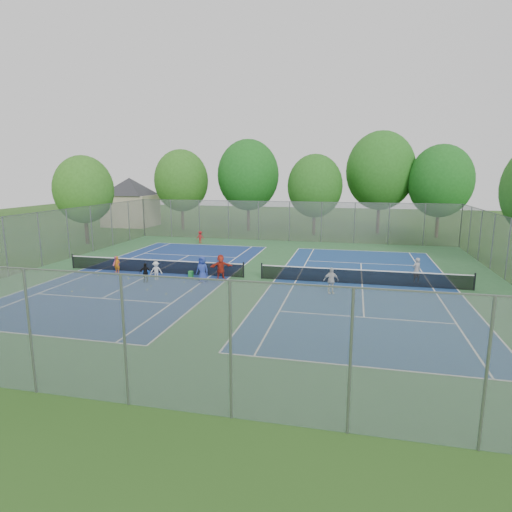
{
  "coord_description": "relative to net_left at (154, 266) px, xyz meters",
  "views": [
    {
      "loc": [
        6.33,
        -26.53,
        6.79
      ],
      "look_at": [
        0.0,
        1.0,
        1.3
      ],
      "focal_mm": 30.0,
      "sensor_mm": 36.0,
      "label": 1
    }
  ],
  "objects": [
    {
      "name": "student_d",
      "position": [
        0.65,
        -2.56,
        0.17
      ],
      "size": [
        0.78,
        0.48,
        1.24
      ],
      "primitive_type": "imported",
      "rotation": [
        0.0,
        0.0,
        0.25
      ],
      "color": "black",
      "rests_on": "ground"
    },
    {
      "name": "tennis_ball_11",
      "position": [
        -3.66,
        -1.21,
        -0.42
      ],
      "size": [
        0.07,
        0.07,
        0.07
      ],
      "primitive_type": "sphere",
      "color": "yellow",
      "rests_on": "ground"
    },
    {
      "name": "tennis_ball_4",
      "position": [
        3.12,
        -4.87,
        -0.42
      ],
      "size": [
        0.07,
        0.07,
        0.07
      ],
      "primitive_type": "sphere",
      "color": "#CFEF37",
      "rests_on": "ground"
    },
    {
      "name": "ball_crate",
      "position": [
        -0.21,
        -0.75,
        -0.29
      ],
      "size": [
        0.43,
        0.43,
        0.33
      ],
      "primitive_type": "cube",
      "rotation": [
        0.0,
        0.0,
        -0.13
      ],
      "color": "blue",
      "rests_on": "ground"
    },
    {
      "name": "teen_court_b",
      "position": [
        12.2,
        -2.55,
        0.31
      ],
      "size": [
        0.98,
        0.68,
        1.54
      ],
      "primitive_type": "imported",
      "rotation": [
        0.0,
        0.0,
        0.38
      ],
      "color": "beige",
      "rests_on": "ground"
    },
    {
      "name": "tennis_ball_6",
      "position": [
        -0.83,
        -2.04,
        -0.42
      ],
      "size": [
        0.07,
        0.07,
        0.07
      ],
      "primitive_type": "sphere",
      "color": "#B4D130",
      "rests_on": "ground"
    },
    {
      "name": "court_pad",
      "position": [
        7.0,
        0.0,
        -0.45
      ],
      "size": [
        32.0,
        32.0,
        0.01
      ],
      "primitive_type": "cube",
      "color": "#2E6335",
      "rests_on": "ground"
    },
    {
      "name": "tennis_ball_9",
      "position": [
        3.56,
        -1.33,
        -0.42
      ],
      "size": [
        0.07,
        0.07,
        0.07
      ],
      "primitive_type": "sphere",
      "color": "#BCCD2F",
      "rests_on": "ground"
    },
    {
      "name": "tree_side_w",
      "position": [
        -12.0,
        10.0,
        4.79
      ],
      "size": [
        5.6,
        5.6,
        8.47
      ],
      "color": "#443326",
      "rests_on": "ground"
    },
    {
      "name": "child_far_baseline",
      "position": [
        -1.3,
        12.67,
        0.15
      ],
      "size": [
        0.82,
        0.51,
        1.22
      ],
      "primitive_type": "imported",
      "rotation": [
        0.0,
        0.0,
        3.22
      ],
      "color": "maroon",
      "rests_on": "ground"
    },
    {
      "name": "ball_hopper",
      "position": [
        3.08,
        -1.0,
        -0.2
      ],
      "size": [
        0.29,
        0.29,
        0.5
      ],
      "primitive_type": "cube",
      "rotation": [
        0.0,
        0.0,
        -0.14
      ],
      "color": "#268B35",
      "rests_on": "ground"
    },
    {
      "name": "fence_south",
      "position": [
        7.0,
        -16.0,
        1.54
      ],
      "size": [
        32.0,
        0.1,
        4.0
      ],
      "primitive_type": "cube",
      "color": "gray",
      "rests_on": "ground"
    },
    {
      "name": "tree_nc",
      "position": [
        9.0,
        21.0,
        4.94
      ],
      "size": [
        6.0,
        6.0,
        8.85
      ],
      "color": "#443326",
      "rests_on": "ground"
    },
    {
      "name": "student_e",
      "position": [
        4.19,
        -1.81,
        0.39
      ],
      "size": [
        0.9,
        0.66,
        1.68
      ],
      "primitive_type": "imported",
      "rotation": [
        0.0,
        0.0,
        -0.17
      ],
      "color": "#273B91",
      "rests_on": "ground"
    },
    {
      "name": "tree_nr",
      "position": [
        16.0,
        24.0,
        6.59
      ],
      "size": [
        7.6,
        7.6,
        11.42
      ],
      "color": "#443326",
      "rests_on": "ground"
    },
    {
      "name": "tennis_ball_10",
      "position": [
        4.35,
        -4.14,
        -0.42
      ],
      "size": [
        0.07,
        0.07,
        0.07
      ],
      "primitive_type": "sphere",
      "color": "#CCD732",
      "rests_on": "ground"
    },
    {
      "name": "fence_north",
      "position": [
        7.0,
        16.0,
        1.54
      ],
      "size": [
        32.0,
        0.1,
        4.0
      ],
      "primitive_type": "cube",
      "color": "gray",
      "rests_on": "ground"
    },
    {
      "name": "tennis_ball_3",
      "position": [
        3.08,
        -2.17,
        -0.42
      ],
      "size": [
        0.07,
        0.07,
        0.07
      ],
      "primitive_type": "sphere",
      "color": "#CBDD33",
      "rests_on": "ground"
    },
    {
      "name": "tennis_ball_8",
      "position": [
        0.57,
        -2.22,
        -0.42
      ],
      "size": [
        0.07,
        0.07,
        0.07
      ],
      "primitive_type": "sphere",
      "color": "#D4F539",
      "rests_on": "ground"
    },
    {
      "name": "tree_ne",
      "position": [
        22.0,
        22.0,
        5.51
      ],
      "size": [
        6.6,
        6.6,
        9.77
      ],
      "color": "#443326",
      "rests_on": "ground"
    },
    {
      "name": "student_a",
      "position": [
        -2.48,
        -0.6,
        0.13
      ],
      "size": [
        0.44,
        0.3,
        1.17
      ],
      "primitive_type": "imported",
      "rotation": [
        0.0,
        0.0,
        -0.04
      ],
      "color": "#BF6611",
      "rests_on": "ground"
    },
    {
      "name": "tennis_ball_2",
      "position": [
        1.67,
        -4.36,
        -0.42
      ],
      "size": [
        0.07,
        0.07,
        0.07
      ],
      "primitive_type": "sphere",
      "color": "#E8F037",
      "rests_on": "ground"
    },
    {
      "name": "tennis_ball_1",
      "position": [
        -3.23,
        -1.74,
        -0.42
      ],
      "size": [
        0.07,
        0.07,
        0.07
      ],
      "primitive_type": "sphere",
      "color": "gold",
      "rests_on": "ground"
    },
    {
      "name": "tree_nl",
      "position": [
        1.0,
        23.0,
        6.09
      ],
      "size": [
        7.2,
        7.2,
        10.69
      ],
      "color": "#443326",
      "rests_on": "ground"
    },
    {
      "name": "fence_west",
      "position": [
        -9.0,
        0.0,
        1.54
      ],
      "size": [
        0.1,
        32.0,
        4.0
      ],
      "primitive_type": "cube",
      "rotation": [
        0.0,
        0.0,
        1.57
      ],
      "color": "gray",
      "rests_on": "ground"
    },
    {
      "name": "court_right",
      "position": [
        14.0,
        0.0,
        -0.44
      ],
      "size": [
        10.97,
        23.77,
        0.01
      ],
      "primitive_type": "cube",
      "color": "navy",
      "rests_on": "court_pad"
    },
    {
      "name": "tennis_ball_7",
      "position": [
        -2.04,
        -5.17,
        -0.42
      ],
      "size": [
        0.07,
        0.07,
        0.07
      ],
      "primitive_type": "sphere",
      "color": "yellow",
      "rests_on": "ground"
    },
    {
      "name": "house",
      "position": [
        -15.0,
        24.0,
        3.76
      ],
      "size": [
        11.03,
        11.03,
        7.3
      ],
      "color": "#B7A88C",
      "rests_on": "ground"
    },
    {
      "name": "tennis_ball_5",
      "position": [
        1.48,
        -3.49,
        -0.42
      ],
      "size": [
        0.07,
        0.07,
        0.07
      ],
      "primitive_type": "sphere",
      "color": "#C4ED37",
      "rests_on": "ground"
    },
    {
      "name": "student_b",
      "position": [
        -2.53,
        -0.6,
        0.13
      ],
      "size": [
        0.71,
        0.66,
        1.17
      ],
      "primitive_type": "imported",
      "rotation": [
        0.0,
        0.0,
        -0.49
      ],
      "color": "#DB558C",
      "rests_on": "ground"
    },
    {
      "name": "student_c",
      "position": [
        1.04,
        -1.82,
        0.15
      ],
      "size": [
        0.88,
        0.65,
        1.22
      ],
      "primitive_type": "imported",
      "rotation": [
        0.0,
        0.0,
        0.28
      ],
      "color": "silver",
      "rests_on": "ground"
    },
    {
      "name": "tennis_ball_0",
      "position": [
        -2.43,
        -5.63,
        -0.42
      ],
      "size": [
        0.07,
        0.07,
        0.07
      ],
      "primitive_type": "sphere",
      "color": "yellow",
      "rests_on": "ground"
    },
    {
      "name": "student_f",
      "position": [
        5.02,
        -0.6,
        0.35
      ],
      "size": [
        1.52,
        1.19,
        1.61
      ],
      "primitive_type": "imported",
      "rotation": [
        0.0,
        0.0,
        0.56
      ],
      "color": "#B22A19",
      "rests_on": "ground"
    },
    {
      "name": "instructor",
      "position": [
        17.31,
        1.3,
        0.34
      ],
      "size": [
        0.69,
        0.62,
        1.58
      ],
      "primitive_type": "imported",
      "rotation": [
        0.0,
        0.0,
        3.67
      ],
      "color": "gray",
      "rests_on": "ground"
    },
    {
      "name": "net_left",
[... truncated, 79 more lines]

